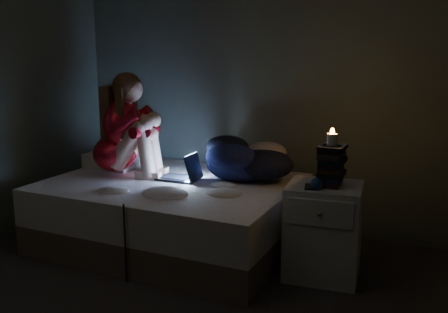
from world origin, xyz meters
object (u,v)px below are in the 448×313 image
Objects in this scene: bed at (172,213)px; woman at (114,124)px; laptop at (178,166)px; nightstand at (323,231)px; phone at (309,186)px; candle at (332,139)px.

woman is at bearing -179.64° from bed.
bed is 0.39m from laptop.
phone is at bearing -135.47° from nightstand.
phone is (1.73, -0.18, -0.29)m from woman.
bed is at bearing 170.03° from nightstand.
nightstand is (1.26, -0.07, 0.07)m from bed.
phone is (1.16, -0.25, 0.02)m from laptop.
phone is at bearing -8.79° from bed.
candle is at bearing -8.48° from laptop.
laptop is (0.02, 0.07, 0.38)m from bed.
laptop is 1.32m from candle.
candle is at bearing -3.13° from bed.
laptop is at bearing 166.94° from nightstand.
bed is 2.91× the size of nightstand.
laptop is at bearing 71.33° from bed.
candle reaches higher than bed.
nightstand is at bearing -172.81° from candle.
laptop reaches higher than phone.
phone is (-0.12, -0.11, -0.31)m from candle.
bed is 2.24× the size of woman.
nightstand is (1.81, -0.07, -0.63)m from woman.
phone reaches higher than nightstand.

